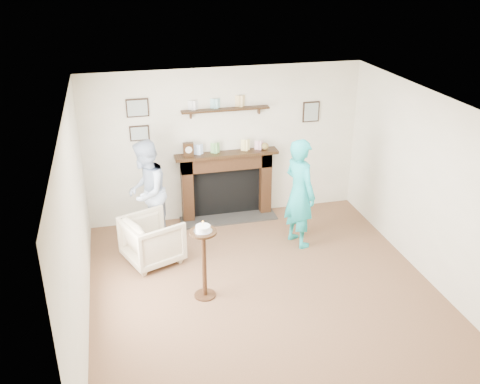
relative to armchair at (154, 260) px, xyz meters
name	(u,v)px	position (x,y,z in m)	size (l,w,h in m)	color
ground	(267,297)	(1.35, -1.26, 0.00)	(5.00, 5.00, 0.00)	brown
room_shell	(254,162)	(1.34, -0.57, 1.62)	(4.54, 5.02, 2.52)	beige
armchair	(154,260)	(0.00, 0.00, 0.00)	(0.73, 0.75, 0.68)	#C2AE90
man	(150,239)	(0.00, 0.64, 0.00)	(0.78, 0.61, 1.61)	silver
woman	(297,242)	(2.20, -0.01, 0.00)	(0.61, 0.40, 1.68)	teal
pedestal_table	(204,251)	(0.57, -1.04, 0.68)	(0.34, 0.34, 1.10)	black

